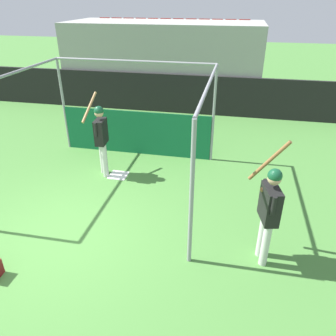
{
  "coord_description": "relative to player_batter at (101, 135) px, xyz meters",
  "views": [
    {
      "loc": [
        2.97,
        -4.33,
        3.99
      ],
      "look_at": [
        1.8,
        1.24,
        0.97
      ],
      "focal_mm": 35.0,
      "sensor_mm": 36.0,
      "label": 1
    }
  ],
  "objects": [
    {
      "name": "bleacher_section",
      "position": [
        0.07,
        6.83,
        0.49
      ],
      "size": [
        7.6,
        3.2,
        3.11
      ],
      "color": "#9E9E99",
      "rests_on": "ground"
    },
    {
      "name": "player_batter",
      "position": [
        0.0,
        0.0,
        0.0
      ],
      "size": [
        0.53,
        0.88,
        1.93
      ],
      "rotation": [
        0.0,
        0.0,
        1.66
      ],
      "color": "silver",
      "rests_on": "ground"
    },
    {
      "name": "outfield_wall",
      "position": [
        0.07,
        5.17,
        -0.35
      ],
      "size": [
        24.0,
        0.12,
        1.43
      ],
      "color": "black",
      "rests_on": "ground"
    },
    {
      "name": "ground_plane",
      "position": [
        0.07,
        -2.38,
        -1.07
      ],
      "size": [
        60.0,
        60.0,
        0.0
      ],
      "primitive_type": "plane",
      "color": "#477F38"
    },
    {
      "name": "player_waiting",
      "position": [
        3.71,
        -2.26,
        -0.01
      ],
      "size": [
        0.58,
        0.77,
        2.07
      ],
      "rotation": [
        0.0,
        0.0,
        1.79
      ],
      "color": "silver",
      "rests_on": "ground"
    },
    {
      "name": "batting_cage",
      "position": [
        0.44,
        0.72,
        0.05
      ],
      "size": [
        4.23,
        4.0,
        2.55
      ],
      "color": "gray",
      "rests_on": "ground"
    },
    {
      "name": "home_plate",
      "position": [
        0.36,
        -0.01,
        -1.06
      ],
      "size": [
        0.44,
        0.44,
        0.02
      ],
      "color": "white",
      "rests_on": "ground"
    }
  ]
}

